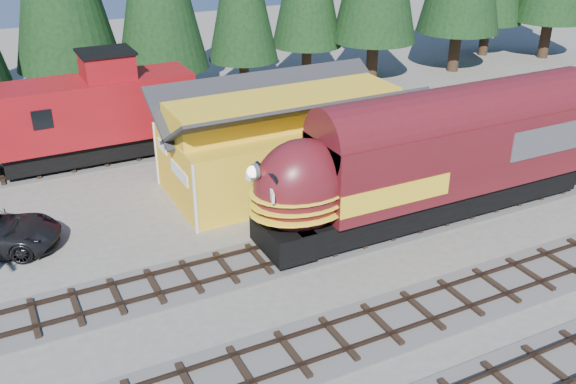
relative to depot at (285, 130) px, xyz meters
name	(u,v)px	position (x,y,z in m)	size (l,w,h in m)	color
ground	(403,282)	(0.00, -10.50, -2.96)	(120.00, 120.00, 0.00)	#6B665B
track_siding	(516,193)	(10.00, -6.50, -2.90)	(68.00, 3.20, 0.33)	#4C4947
track_spur	(67,166)	(-10.00, 7.50, -2.90)	(32.00, 3.20, 0.33)	#4C4947
depot	(285,130)	(0.00, 0.00, 0.00)	(12.80, 7.00, 5.30)	gold
locomotive	(422,166)	(3.69, -6.50, -0.20)	(17.59, 3.50, 4.78)	black
caboose	(94,114)	(-8.15, 7.50, -0.13)	(11.14, 3.23, 5.79)	black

